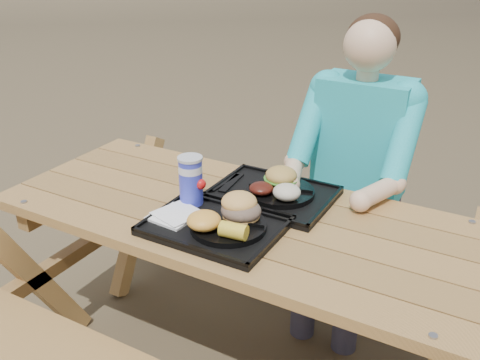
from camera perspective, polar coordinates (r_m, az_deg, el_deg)
The scene contains 17 objects.
picnic_table at distance 2.16m, azimuth -0.00°, elevation -12.25°, with size 1.80×1.49×0.75m, color #999999, non-canonical shape.
tray_near at distance 1.84m, azimuth -2.64°, elevation -4.96°, with size 0.45×0.35×0.02m, color black.
tray_far at distance 2.05m, azimuth 3.44°, elevation -1.69°, with size 0.45×0.35×0.02m, color black.
plate_near at distance 1.81m, azimuth -1.25°, elevation -4.91°, with size 0.26×0.26×0.02m, color black.
plate_far at distance 2.04m, azimuth 4.34°, elevation -1.26°, with size 0.26×0.26×0.02m, color black.
napkin_stack at distance 1.89m, azimuth -7.07°, elevation -3.71°, with size 0.15×0.15×0.02m, color white.
soda_cup at distance 1.95m, azimuth -5.26°, elevation -0.17°, with size 0.09×0.09×0.17m, color #1923BE.
condiment_bbq at distance 1.92m, azimuth -0.36°, elevation -2.71°, with size 0.05×0.05×0.03m, color #330D05.
condiment_mustard at distance 1.91m, azimuth 0.96°, elevation -3.02°, with size 0.04×0.04×0.03m, color yellow.
sandwich at distance 1.80m, azimuth 0.11°, elevation -2.15°, with size 0.13×0.13×0.13m, color #EBA853, non-canonical shape.
mac_cheese at distance 1.76m, azimuth -3.87°, elevation -4.34°, with size 0.11×0.11×0.06m, color #FCB742.
corn_cob at distance 1.71m, azimuth -0.70°, elevation -5.43°, with size 0.09×0.09×0.05m, color yellow, non-canonical shape.
cutlery_far at distance 2.12m, azimuth -0.93°, elevation -0.28°, with size 0.03×0.18×0.01m, color black.
burger at distance 2.05m, azimuth 4.43°, elevation 0.90°, with size 0.12×0.12×0.11m, color #C09343, non-canonical shape.
baked_beans at distance 1.99m, azimuth 2.28°, elevation -0.90°, with size 0.09×0.09×0.04m, color #47150E.
potato_salad at distance 1.95m, azimuth 5.01°, elevation -1.29°, with size 0.10×0.10×0.06m, color beige.
diner at distance 2.45m, azimuth 12.28°, elevation -0.77°, with size 0.48×0.84×1.28m, color #1B9EC3, non-canonical shape.
Camera 1 is at (0.84, -1.49, 1.68)m, focal length 40.00 mm.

